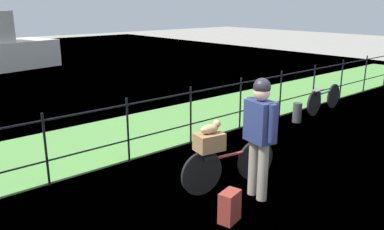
% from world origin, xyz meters
% --- Properties ---
extents(ground_plane, '(60.00, 60.00, 0.00)m').
position_xyz_m(ground_plane, '(0.00, 0.00, 0.00)').
color(ground_plane, gray).
extents(grass_strip, '(27.00, 2.40, 0.03)m').
position_xyz_m(grass_strip, '(0.00, 3.63, 0.01)').
color(grass_strip, '#569342').
rests_on(grass_strip, ground).
extents(iron_fence, '(18.04, 0.04, 1.12)m').
position_xyz_m(iron_fence, '(-0.00, 2.40, 0.64)').
color(iron_fence, black).
rests_on(iron_fence, ground).
extents(bicycle_main, '(1.58, 0.34, 0.64)m').
position_xyz_m(bicycle_main, '(-0.10, 0.63, 0.34)').
color(bicycle_main, black).
rests_on(bicycle_main, ground).
extents(wooden_crate, '(0.43, 0.34, 0.24)m').
position_xyz_m(wooden_crate, '(-0.44, 0.69, 0.76)').
color(wooden_crate, olive).
rests_on(wooden_crate, bicycle_main).
extents(terrier_dog, '(0.32, 0.19, 0.18)m').
position_xyz_m(terrier_dog, '(-0.42, 0.68, 0.96)').
color(terrier_dog, tan).
rests_on(terrier_dog, wooden_crate).
extents(cyclist_person, '(0.33, 0.53, 1.68)m').
position_xyz_m(cyclist_person, '(-0.02, 0.15, 1.00)').
color(cyclist_person, gray).
rests_on(cyclist_person, ground).
extents(backpack_on_paving, '(0.32, 0.24, 0.40)m').
position_xyz_m(backpack_on_paving, '(-0.78, -0.05, 0.20)').
color(backpack_on_paving, maroon).
rests_on(backpack_on_paving, ground).
extents(mooring_bollard, '(0.20, 0.20, 0.45)m').
position_xyz_m(mooring_bollard, '(3.45, 1.90, 0.22)').
color(mooring_bollard, '#38383D').
rests_on(mooring_bollard, ground).
extents(bicycle_parked, '(1.65, 0.23, 0.62)m').
position_xyz_m(bicycle_parked, '(4.70, 1.99, 0.33)').
color(bicycle_parked, black).
rests_on(bicycle_parked, ground).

